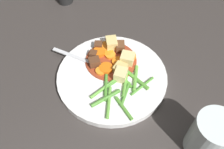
% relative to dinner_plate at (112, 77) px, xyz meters
% --- Properties ---
extents(ground_plane, '(3.00, 3.00, 0.00)m').
position_rel_dinner_plate_xyz_m(ground_plane, '(0.00, 0.00, -0.01)').
color(ground_plane, '#383330').
extents(dinner_plate, '(0.28, 0.28, 0.02)m').
position_rel_dinner_plate_xyz_m(dinner_plate, '(0.00, 0.00, 0.00)').
color(dinner_plate, white).
rests_on(dinner_plate, ground_plane).
extents(stew_sauce, '(0.13, 0.13, 0.00)m').
position_rel_dinner_plate_xyz_m(stew_sauce, '(0.04, -0.01, 0.01)').
color(stew_sauce, '#93381E').
rests_on(stew_sauce, dinner_plate).
extents(carrot_slice_0, '(0.04, 0.04, 0.01)m').
position_rel_dinner_plate_xyz_m(carrot_slice_0, '(0.03, -0.02, 0.01)').
color(carrot_slice_0, orange).
rests_on(carrot_slice_0, dinner_plate).
extents(carrot_slice_1, '(0.05, 0.05, 0.01)m').
position_rel_dinner_plate_xyz_m(carrot_slice_1, '(0.07, 0.02, 0.01)').
color(carrot_slice_1, orange).
rests_on(carrot_slice_1, dinner_plate).
extents(carrot_slice_2, '(0.04, 0.04, 0.01)m').
position_rel_dinner_plate_xyz_m(carrot_slice_2, '(0.08, -0.00, 0.01)').
color(carrot_slice_2, orange).
rests_on(carrot_slice_2, dinner_plate).
extents(carrot_slice_3, '(0.04, 0.04, 0.01)m').
position_rel_dinner_plate_xyz_m(carrot_slice_3, '(0.06, -0.01, 0.01)').
color(carrot_slice_3, orange).
rests_on(carrot_slice_3, dinner_plate).
extents(carrot_slice_4, '(0.03, 0.03, 0.01)m').
position_rel_dinner_plate_xyz_m(carrot_slice_4, '(0.05, -0.06, 0.01)').
color(carrot_slice_4, orange).
rests_on(carrot_slice_4, dinner_plate).
extents(carrot_slice_5, '(0.04, 0.04, 0.01)m').
position_rel_dinner_plate_xyz_m(carrot_slice_5, '(0.09, 0.00, 0.01)').
color(carrot_slice_5, orange).
rests_on(carrot_slice_5, dinner_plate).
extents(carrot_slice_6, '(0.03, 0.03, 0.01)m').
position_rel_dinner_plate_xyz_m(carrot_slice_6, '(0.01, 0.03, 0.01)').
color(carrot_slice_6, orange).
rests_on(carrot_slice_6, dinner_plate).
extents(carrot_slice_7, '(0.05, 0.05, 0.01)m').
position_rel_dinner_plate_xyz_m(carrot_slice_7, '(0.02, 0.01, 0.01)').
color(carrot_slice_7, orange).
rests_on(carrot_slice_7, dinner_plate).
extents(potato_chunk_0, '(0.04, 0.03, 0.03)m').
position_rel_dinner_plate_xyz_m(potato_chunk_0, '(0.09, -0.01, 0.02)').
color(potato_chunk_0, '#E5CC7A').
rests_on(potato_chunk_0, dinner_plate).
extents(potato_chunk_1, '(0.04, 0.04, 0.02)m').
position_rel_dinner_plate_xyz_m(potato_chunk_1, '(0.01, -0.02, 0.02)').
color(potato_chunk_1, '#DBBC6B').
rests_on(potato_chunk_1, dinner_plate).
extents(potato_chunk_2, '(0.04, 0.04, 0.03)m').
position_rel_dinner_plate_xyz_m(potato_chunk_2, '(-0.01, -0.02, 0.02)').
color(potato_chunk_2, '#EAD68C').
rests_on(potato_chunk_2, dinner_plate).
extents(potato_chunk_3, '(0.04, 0.04, 0.03)m').
position_rel_dinner_plate_xyz_m(potato_chunk_3, '(0.03, -0.05, 0.02)').
color(potato_chunk_3, '#EAD68C').
rests_on(potato_chunk_3, dinner_plate).
extents(meat_chunk_0, '(0.02, 0.02, 0.02)m').
position_rel_dinner_plate_xyz_m(meat_chunk_0, '(0.07, 0.04, 0.02)').
color(meat_chunk_0, '#56331E').
rests_on(meat_chunk_0, dinner_plate).
extents(meat_chunk_1, '(0.03, 0.03, 0.02)m').
position_rel_dinner_plate_xyz_m(meat_chunk_1, '(0.08, -0.04, 0.02)').
color(meat_chunk_1, brown).
rests_on(meat_chunk_1, dinner_plate).
extents(meat_chunk_2, '(0.03, 0.03, 0.02)m').
position_rel_dinner_plate_xyz_m(meat_chunk_2, '(0.04, 0.04, 0.02)').
color(meat_chunk_2, '#56331E').
rests_on(meat_chunk_2, dinner_plate).
extents(meat_chunk_3, '(0.02, 0.02, 0.02)m').
position_rel_dinner_plate_xyz_m(meat_chunk_3, '(0.10, 0.02, 0.02)').
color(meat_chunk_3, '#56331E').
rests_on(meat_chunk_3, dinner_plate).
extents(green_bean_0, '(0.08, 0.03, 0.01)m').
position_rel_dinner_plate_xyz_m(green_bean_0, '(-0.02, -0.05, 0.01)').
color(green_bean_0, '#66AD42').
rests_on(green_bean_0, dinner_plate).
extents(green_bean_1, '(0.06, 0.04, 0.01)m').
position_rel_dinner_plate_xyz_m(green_bean_1, '(-0.06, -0.02, 0.01)').
color(green_bean_1, '#4C8E33').
rests_on(green_bean_1, dinner_plate).
extents(green_bean_2, '(0.07, 0.04, 0.01)m').
position_rel_dinner_plate_xyz_m(green_bean_2, '(-0.01, -0.02, 0.01)').
color(green_bean_2, '#599E38').
rests_on(green_bean_2, dinner_plate).
extents(green_bean_3, '(0.05, 0.07, 0.01)m').
position_rel_dinner_plate_xyz_m(green_bean_3, '(-0.04, 0.03, 0.01)').
color(green_bean_3, '#66AD42').
rests_on(green_bean_3, dinner_plate).
extents(green_bean_4, '(0.04, 0.07, 0.01)m').
position_rel_dinner_plate_xyz_m(green_bean_4, '(-0.07, 0.03, 0.01)').
color(green_bean_4, '#4C8E33').
rests_on(green_bean_4, dinner_plate).
extents(green_bean_5, '(0.04, 0.07, 0.01)m').
position_rel_dinner_plate_xyz_m(green_bean_5, '(-0.05, -0.06, 0.01)').
color(green_bean_5, '#4C8E33').
rests_on(green_bean_5, dinner_plate).
extents(green_bean_6, '(0.04, 0.07, 0.01)m').
position_rel_dinner_plate_xyz_m(green_bean_6, '(-0.02, -0.01, 0.01)').
color(green_bean_6, '#4C8E33').
rests_on(green_bean_6, dinner_plate).
extents(green_bean_7, '(0.07, 0.02, 0.01)m').
position_rel_dinner_plate_xyz_m(green_bean_7, '(-0.04, 0.02, 0.01)').
color(green_bean_7, '#4C8E33').
rests_on(green_bean_7, dinner_plate).
extents(green_bean_8, '(0.07, 0.05, 0.01)m').
position_rel_dinner_plate_xyz_m(green_bean_8, '(-0.03, -0.06, 0.01)').
color(green_bean_8, '#599E38').
rests_on(green_bean_8, dinner_plate).
extents(green_bean_9, '(0.08, 0.03, 0.01)m').
position_rel_dinner_plate_xyz_m(green_bean_9, '(-0.08, 0.02, 0.01)').
color(green_bean_9, '#66AD42').
rests_on(green_bean_9, dinner_plate).
extents(green_bean_10, '(0.06, 0.03, 0.01)m').
position_rel_dinner_plate_xyz_m(green_bean_10, '(-0.10, -0.01, 0.01)').
color(green_bean_10, '#599E38').
rests_on(green_bean_10, dinner_plate).
extents(green_bean_11, '(0.07, 0.03, 0.01)m').
position_rel_dinner_plate_xyz_m(green_bean_11, '(-0.04, -0.03, 0.01)').
color(green_bean_11, '#66AD42').
rests_on(green_bean_11, dinner_plate).
extents(fork, '(0.11, 0.15, 0.00)m').
position_rel_dinner_plate_xyz_m(fork, '(0.06, 0.07, 0.01)').
color(fork, silver).
rests_on(fork, dinner_plate).
extents(water_glass, '(0.08, 0.08, 0.10)m').
position_rel_dinner_plate_xyz_m(water_glass, '(-0.21, -0.15, 0.04)').
color(water_glass, silver).
rests_on(water_glass, ground_plane).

